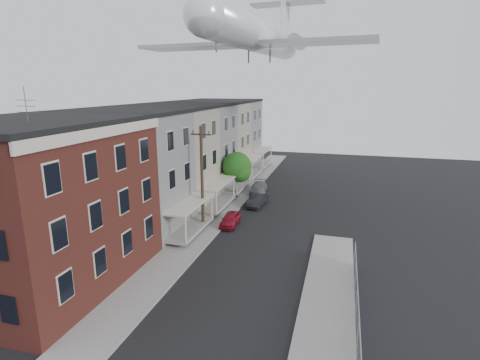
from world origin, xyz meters
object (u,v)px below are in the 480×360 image
object	(u,v)px
car_mid	(257,200)
airplane	(258,36)
car_near	(230,219)
car_far	(259,188)
street_tree	(238,168)
utility_pole	(202,177)

from	to	relation	value
car_mid	airplane	xyz separation A→B (m)	(-0.80, 3.06, 16.50)
car_near	airplane	size ratio (longest dim) A/B	0.13
car_near	car_far	distance (m)	10.79
airplane	car_mid	bearing A→B (deg)	-75.27
car_mid	car_far	size ratio (longest dim) A/B	0.88
street_tree	car_far	world-z (taller)	street_tree
car_far	car_near	bearing A→B (deg)	-97.64
car_mid	car_far	xyz separation A→B (m)	(-0.90, 4.50, -0.00)
utility_pole	airplane	size ratio (longest dim) A/B	0.33
street_tree	car_near	distance (m)	9.10
airplane	street_tree	bearing A→B (deg)	-155.78
car_mid	car_near	bearing A→B (deg)	-94.46
street_tree	car_mid	distance (m)	4.50
car_near	car_mid	distance (m)	6.37
utility_pole	street_tree	bearing A→B (deg)	88.11
car_near	car_far	bearing A→B (deg)	87.25
street_tree	utility_pole	bearing A→B (deg)	-91.89
car_mid	street_tree	bearing A→B (deg)	146.50
utility_pole	car_near	size ratio (longest dim) A/B	2.61
car_mid	utility_pole	bearing A→B (deg)	-106.79
street_tree	airplane	world-z (taller)	airplane
utility_pole	car_near	world-z (taller)	utility_pole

